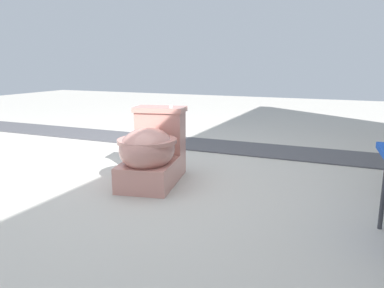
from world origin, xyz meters
TOP-DOWN VIEW (x-y plane):
  - ground_plane at (0.00, 0.00)m, footprint 14.00×14.00m
  - gravel_strip at (-1.31, 0.50)m, footprint 0.56×8.00m
  - toilet at (-0.05, 0.11)m, footprint 0.69×0.49m

SIDE VIEW (x-z plane):
  - ground_plane at x=0.00m, z-range 0.00..0.00m
  - gravel_strip at x=-1.31m, z-range 0.00..0.01m
  - toilet at x=-0.05m, z-range -0.04..0.48m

